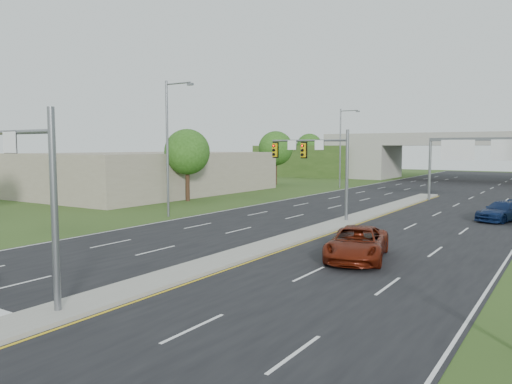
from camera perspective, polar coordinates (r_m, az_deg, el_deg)
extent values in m
plane|color=#2E4819|center=(18.67, -21.67, -12.93)|extent=(240.00, 240.00, 0.00)
cube|color=black|center=(47.82, 14.88, -1.84)|extent=(24.00, 160.00, 0.02)
cube|color=gray|center=(36.68, 9.06, -3.67)|extent=(2.00, 54.00, 0.16)
cube|color=gold|center=(37.16, 7.43, -3.65)|extent=(0.12, 54.00, 0.01)
cube|color=gold|center=(36.25, 10.72, -3.92)|extent=(0.12, 54.00, 0.01)
cube|color=silver|center=(52.63, 2.58, -1.03)|extent=(0.12, 160.00, 0.01)
cylinder|color=slate|center=(17.92, -22.04, -2.21)|extent=(0.24, 0.24, 7.00)
cube|color=white|center=(19.65, -26.35, 5.12)|extent=(0.75, 0.04, 0.75)
cylinder|color=slate|center=(38.15, 10.35, 1.78)|extent=(0.24, 0.24, 7.00)
cylinder|color=slate|center=(39.45, 6.02, 5.87)|extent=(6.50, 0.16, 0.16)
cube|color=gold|center=(39.38, 5.43, 4.78)|extent=(0.35, 0.25, 1.10)
cube|color=gold|center=(40.64, 2.16, 4.81)|extent=(0.35, 0.25, 1.10)
cube|color=black|center=(39.50, 5.52, 4.79)|extent=(0.55, 0.04, 1.30)
cube|color=black|center=(40.76, 2.26, 4.81)|extent=(0.55, 0.04, 1.30)
sphere|color=#FF0C05|center=(39.26, 5.34, 5.30)|extent=(0.20, 0.20, 0.20)
sphere|color=#FF0C05|center=(40.53, 2.07, 5.31)|extent=(0.20, 0.20, 0.20)
cube|color=white|center=(40.03, 4.12, 5.37)|extent=(0.75, 0.04, 0.75)
cube|color=white|center=(38.93, 7.24, 5.35)|extent=(0.75, 0.04, 0.75)
cylinder|color=slate|center=(56.84, 19.24, 2.45)|extent=(0.28, 0.28, 6.60)
cube|color=slate|center=(55.73, 25.01, 5.50)|extent=(11.50, 0.35, 0.35)
cube|color=#0D5D1E|center=(56.00, 22.05, 4.48)|extent=(3.20, 0.08, 2.00)
cube|color=#0D5D1E|center=(55.29, 26.95, 4.29)|extent=(3.20, 0.08, 2.00)
cube|color=silver|center=(55.95, 22.04, 4.48)|extent=(3.30, 0.03, 2.10)
cube|color=silver|center=(55.24, 26.94, 4.29)|extent=(3.30, 0.03, 2.10)
cube|color=gray|center=(95.60, 13.59, 3.39)|extent=(6.00, 12.00, 6.00)
cube|color=#2E4819|center=(100.64, 6.58, 3.58)|extent=(20.00, 14.00, 6.00)
cube|color=gray|center=(91.36, 23.79, 5.28)|extent=(50.00, 12.00, 1.20)
cube|color=gray|center=(85.66, 23.20, 6.04)|extent=(50.00, 0.40, 0.90)
cube|color=gray|center=(97.11, 24.36, 5.85)|extent=(50.00, 0.40, 0.90)
cylinder|color=slate|center=(41.23, -10.10, 4.81)|extent=(0.20, 0.20, 11.00)
cylinder|color=slate|center=(40.70, -8.90, 12.17)|extent=(2.50, 0.12, 0.12)
cube|color=slate|center=(39.87, -7.52, 12.11)|extent=(0.50, 0.25, 0.18)
cylinder|color=slate|center=(70.98, 9.60, 4.92)|extent=(0.20, 0.20, 11.00)
cylinder|color=slate|center=(70.67, 10.61, 9.13)|extent=(2.50, 0.12, 0.12)
cube|color=slate|center=(70.20, 11.56, 9.01)|extent=(0.50, 0.25, 0.18)
cylinder|color=#382316|center=(53.15, -7.83, 1.12)|extent=(0.44, 0.44, 4.00)
sphere|color=#214813|center=(53.02, -7.87, 4.57)|extent=(4.80, 4.80, 4.80)
cylinder|color=#382316|center=(75.83, 2.25, 2.45)|extent=(0.44, 0.44, 4.25)
sphere|color=#214813|center=(75.75, 2.26, 5.02)|extent=(5.20, 5.20, 5.20)
cylinder|color=#382316|center=(116.76, 6.10, 3.42)|extent=(0.44, 0.44, 4.50)
sphere|color=#214813|center=(116.71, 6.12, 5.19)|extent=(6.00, 6.00, 6.00)
cylinder|color=#382316|center=(111.16, 12.56, 3.18)|extent=(0.44, 0.44, 4.25)
sphere|color=#214813|center=(111.10, 12.60, 4.93)|extent=(5.60, 5.60, 5.60)
cube|color=gray|center=(63.56, -11.74, 2.16)|extent=(18.00, 30.00, 5.00)
imported|color=#591708|center=(25.80, 11.48, -5.77)|extent=(4.04, 6.37, 1.64)
imported|color=#0C1D48|center=(42.80, 26.36, -1.97)|extent=(3.95, 5.64, 1.52)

